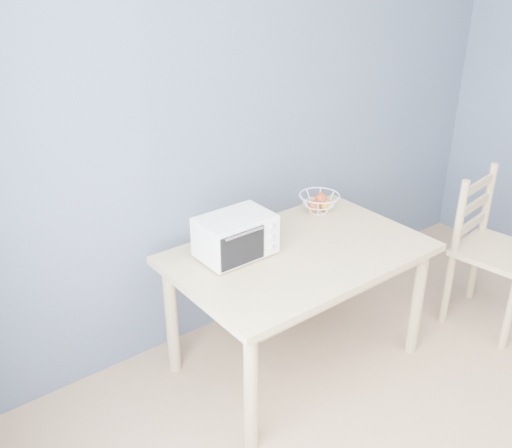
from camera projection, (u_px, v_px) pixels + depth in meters
dining_table at (299, 266)px, 3.17m from camera, size 1.40×0.90×0.75m
toaster_oven at (233, 237)px, 3.01m from camera, size 0.40×0.29×0.23m
fruit_basket at (319, 202)px, 3.55m from camera, size 0.26×0.26×0.13m
dining_chair at (491, 253)px, 3.62m from camera, size 0.53×0.53×1.01m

